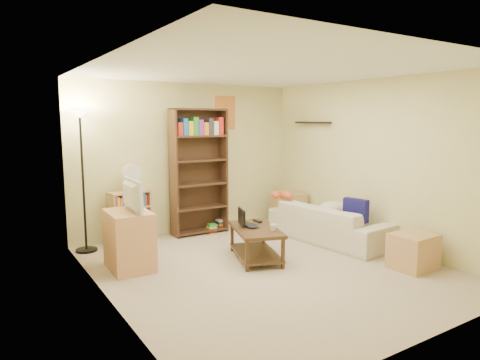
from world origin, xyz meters
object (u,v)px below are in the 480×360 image
object	(u,v)px
desk_fan	(132,176)
side_table	(288,209)
tv_stand	(129,240)
tabby_cat	(284,195)
short_bookshelf	(130,217)
sofa	(329,223)
tall_bookshelf	(199,169)
television	(127,196)
end_cabinet	(413,251)
coffee_table	(256,239)
floor_lamp	(81,138)
laptop	(252,225)
mug	(273,228)

from	to	relation	value
desk_fan	side_table	world-z (taller)	desk_fan
tv_stand	tabby_cat	bearing A→B (deg)	8.32
desk_fan	short_bookshelf	bearing A→B (deg)	136.74
desk_fan	side_table	size ratio (longest dim) A/B	0.73
sofa	desk_fan	world-z (taller)	desk_fan
tall_bookshelf	desk_fan	xyz separation A→B (m)	(-1.13, 0.02, -0.05)
television	end_cabinet	world-z (taller)	television
tv_stand	short_bookshelf	bearing A→B (deg)	73.27
coffee_table	short_bookshelf	xyz separation A→B (m)	(-1.19, 1.69, 0.11)
tabby_cat	end_cabinet	xyz separation A→B (m)	(0.35, -2.24, -0.43)
sofa	tall_bookshelf	xyz separation A→B (m)	(-1.50, 1.51, 0.81)
sofa	coffee_table	distance (m)	1.48
television	desk_fan	size ratio (longest dim) A/B	1.66
tall_bookshelf	short_bookshelf	world-z (taller)	tall_bookshelf
side_table	end_cabinet	xyz separation A→B (m)	(-0.12, -2.69, -0.06)
short_bookshelf	floor_lamp	distance (m)	1.42
laptop	side_table	distance (m)	2.01
mug	side_table	xyz separation A→B (m)	(1.53, 1.58, -0.20)
tabby_cat	sofa	bearing A→B (deg)	-66.40
coffee_table	end_cabinet	bearing A→B (deg)	-23.44
sofa	tv_stand	bearing A→B (deg)	76.88
tabby_cat	short_bookshelf	size ratio (longest dim) A/B	0.57
mug	tall_bookshelf	distance (m)	2.00
mug	television	size ratio (longest dim) A/B	0.18
side_table	end_cabinet	world-z (taller)	side_table
sofa	tall_bookshelf	world-z (taller)	tall_bookshelf
mug	floor_lamp	bearing A→B (deg)	136.06
mug	television	world-z (taller)	television
coffee_table	short_bookshelf	distance (m)	2.07
sofa	television	xyz separation A→B (m)	(-3.05, 0.44, 0.66)
end_cabinet	laptop	bearing A→B (deg)	134.83
tv_stand	end_cabinet	size ratio (longest dim) A/B	1.38
laptop	tall_bookshelf	world-z (taller)	tall_bookshelf
tabby_cat	mug	world-z (taller)	tabby_cat
laptop	tv_stand	world-z (taller)	tv_stand
sofa	floor_lamp	world-z (taller)	floor_lamp
tv_stand	tall_bookshelf	bearing A→B (deg)	36.53
sofa	laptop	bearing A→B (deg)	85.24
tabby_cat	desk_fan	world-z (taller)	desk_fan
television	side_table	distance (m)	3.35
tall_bookshelf	end_cabinet	distance (m)	3.48
television	short_bookshelf	bearing A→B (deg)	-16.73
television	side_table	size ratio (longest dim) A/B	1.21
side_table	television	bearing A→B (deg)	-166.83
television	short_bookshelf	size ratio (longest dim) A/B	0.87
sofa	tabby_cat	world-z (taller)	tabby_cat
laptop	tv_stand	xyz separation A→B (m)	(-1.59, 0.44, -0.08)
tabby_cat	coffee_table	bearing A→B (deg)	-143.10
tall_bookshelf	television	bearing A→B (deg)	-143.93
tabby_cat	short_bookshelf	distance (m)	2.50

